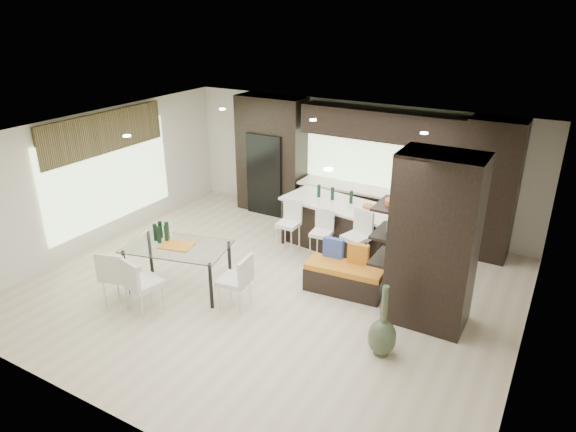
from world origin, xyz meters
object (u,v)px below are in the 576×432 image
Objects in this scene: chair_far at (120,278)px; chair_end at (235,284)px; kitchen_island at (338,225)px; stool_right at (355,248)px; floor_vase at (383,321)px; chair_near at (145,287)px; bench at (344,279)px; stool_mid at (321,243)px; stool_left at (288,234)px; dining_table at (179,268)px.

chair_far is 1.06× the size of chair_end.
stool_right is at bearing -40.79° from kitchen_island.
chair_near is at bearing -167.09° from floor_vase.
floor_vase reaches higher than chair_near.
chair_near is (-2.52, -2.13, 0.19)m from bench.
stool_mid is at bearing -165.15° from stool_right.
bench is at bearing -53.86° from kitchen_island.
stool_left is 3.05m from chair_near.
dining_table is (-2.52, -1.32, 0.16)m from bench.
dining_table is (-3.66, -0.03, -0.14)m from floor_vase.
stool_left is at bearing -1.61° from chair_end.
stool_left is 3.26m from chair_far.
kitchen_island reaches higher than stool_left.
stool_right is at bearing 122.00° from floor_vase.
chair_far is at bearing -166.46° from chair_near.
kitchen_island is at bearing 148.20° from stool_right.
chair_near is 0.98× the size of chair_far.
kitchen_island is 4.05m from chair_near.
stool_right is 0.79m from bench.
chair_near is (-2.39, -2.87, -0.03)m from stool_right.
floor_vase reaches higher than stool_right.
chair_near is at bearing -16.60° from chair_far.
chair_far reaches higher than dining_table.
dining_table is 1.90× the size of chair_near.
chair_far is (-1.52, -2.89, 0.01)m from stool_left.
kitchen_island is 1.07m from stool_right.
stool_right is 0.87× the size of floor_vase.
bench is (0.83, -0.77, -0.16)m from stool_mid.
dining_table is at bearing -134.33° from stool_mid.
chair_far is (-4.20, -0.84, -0.09)m from floor_vase.
stool_mid is 2.15m from chair_end.
dining_table is (-0.98, -2.08, -0.04)m from stool_left.
chair_near reaches higher than bench.
floor_vase is 3.76m from chair_near.
chair_near is (-3.66, -0.84, -0.10)m from floor_vase.
chair_far reaches higher than stool_mid.
stool_left is at bearing 45.23° from chair_far.
stool_right is 1.12× the size of chair_end.
bench is at bearing -52.38° from chair_end.
dining_table is 0.97m from chair_far.
stool_mid is 0.94× the size of chair_near.
chair_end is (1.71, 0.81, -0.03)m from chair_far.
chair_far is (-2.22, -2.90, 0.04)m from stool_mid.
chair_far is (-0.54, -0.81, 0.05)m from dining_table.
bench is 1.45× the size of chair_far.
chair_end is (-0.52, -2.09, 0.01)m from stool_mid.
stool_left is 0.81× the size of floor_vase.
kitchen_island is 3.46m from floor_vase.
chair_end is at bearing -103.66° from stool_right.
stool_left is 1.42m from stool_right.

